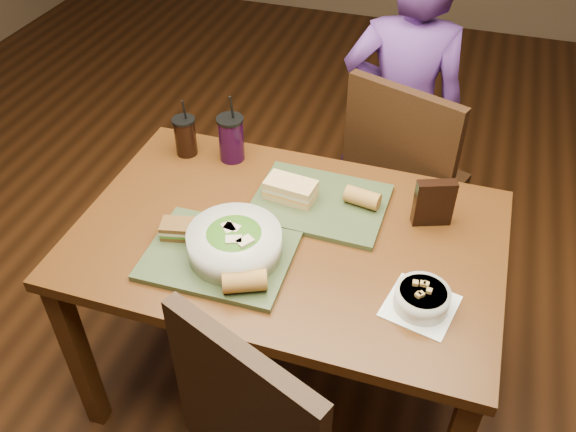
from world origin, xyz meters
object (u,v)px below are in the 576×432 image
object	(u,v)px
dining_table	(288,254)
baguette_near	(245,281)
diner	(401,116)
tray_far	(320,203)
salad_bowl	(235,242)
sandwich_far	(291,190)
chair_far	(397,179)
cup_berry	(231,138)
soup_bowl	(422,298)
sandwich_near	(179,229)
baguette_far	(362,198)
tray_near	(219,256)
chip_bag	(434,203)
cup_cola	(185,136)

from	to	relation	value
dining_table	baguette_near	distance (m)	0.31
diner	tray_far	distance (m)	0.75
diner	baguette_near	world-z (taller)	diner
salad_bowl	sandwich_far	xyz separation A→B (m)	(0.07, 0.30, -0.01)
diner	salad_bowl	bearing A→B (deg)	65.52
chair_far	cup_berry	world-z (taller)	chair_far
dining_table	salad_bowl	size ratio (longest dim) A/B	4.76
salad_bowl	soup_bowl	distance (m)	0.55
sandwich_near	salad_bowl	bearing A→B (deg)	-6.32
sandwich_far	baguette_near	world-z (taller)	sandwich_far
dining_table	diner	distance (m)	0.91
sandwich_far	baguette_far	world-z (taller)	sandwich_far
dining_table	tray_near	world-z (taller)	tray_near
baguette_far	cup_berry	bearing A→B (deg)	164.92
diner	sandwich_near	world-z (taller)	diner
baguette_near	baguette_far	world-z (taller)	baguette_near
sandwich_far	chip_bag	bearing A→B (deg)	4.91
salad_bowl	cup_cola	distance (m)	0.58
diner	sandwich_near	bearing A→B (deg)	56.00
soup_bowl	cup_berry	xyz separation A→B (m)	(-0.74, 0.49, 0.05)
diner	baguette_far	xyz separation A→B (m)	(-0.01, -0.71, 0.11)
chair_far	chip_bag	size ratio (longest dim) A/B	6.43
cup_berry	chip_bag	size ratio (longest dim) A/B	1.62
chair_far	baguette_near	size ratio (longest dim) A/B	8.37
salad_bowl	baguette_near	world-z (taller)	salad_bowl
tray_far	chip_bag	size ratio (longest dim) A/B	2.67
salad_bowl	dining_table	bearing A→B (deg)	52.48
diner	baguette_near	bearing A→B (deg)	70.82
chair_far	baguette_near	world-z (taller)	chair_far
chair_far	cup_berry	bearing A→B (deg)	-150.87
tray_far	dining_table	bearing A→B (deg)	-109.28
tray_near	dining_table	bearing A→B (deg)	46.10
chair_far	sandwich_far	distance (m)	0.61
tray_near	tray_far	world-z (taller)	same
tray_near	baguette_near	distance (m)	0.17
chair_far	sandwich_far	size ratio (longest dim) A/B	5.97
diner	salad_bowl	size ratio (longest dim) A/B	5.05
chair_far	baguette_near	distance (m)	0.97
baguette_near	cup_cola	xyz separation A→B (m)	(-0.44, 0.57, 0.02)
tray_far	soup_bowl	bearing A→B (deg)	-41.46
baguette_near	chip_bag	bearing A→B (deg)	45.76
dining_table	cup_cola	bearing A→B (deg)	148.05
diner	chip_bag	world-z (taller)	diner
diner	cup_berry	bearing A→B (deg)	40.53
diner	dining_table	bearing A→B (deg)	69.64
baguette_far	diner	bearing A→B (deg)	88.88
diner	baguette_far	distance (m)	0.71
chip_bag	soup_bowl	bearing A→B (deg)	-107.13
soup_bowl	baguette_far	distance (m)	0.43
dining_table	soup_bowl	world-z (taller)	soup_bowl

